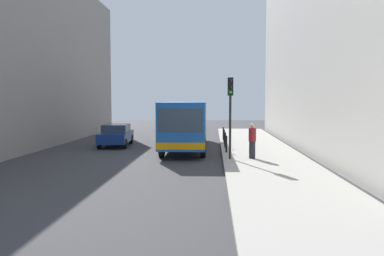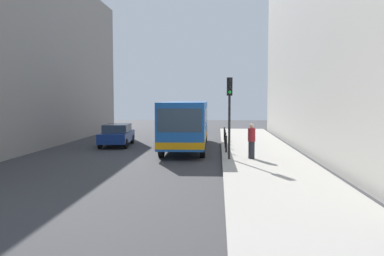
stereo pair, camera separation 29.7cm
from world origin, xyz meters
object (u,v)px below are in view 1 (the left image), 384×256
car_beside_bus (116,134)px  bollard_far (224,136)px  bollard_mid (225,140)px  pedestrian_near_signal (252,141)px  bollard_farthest (223,134)px  traffic_light (230,102)px  bus (186,122)px  bollard_near (226,144)px

car_beside_bus → bollard_far: car_beside_bus is taller
bollard_mid → bollard_far: 2.31m
pedestrian_near_signal → bollard_mid: bearing=-50.9°
car_beside_bus → bollard_farthest: size_ratio=4.76×
bollard_far → traffic_light: bearing=-89.2°
bus → pedestrian_near_signal: bearing=124.9°
bollard_far → bus: bearing=-145.8°
traffic_light → bollard_farthest: size_ratio=4.32×
bollard_near → bollard_far: bearing=90.0°
bus → bollard_far: size_ratio=11.64×
bollard_mid → bollard_farthest: same height
car_beside_bus → pedestrian_near_signal: bearing=139.9°
bollard_far → bollard_farthest: (0.00, 2.31, 0.00)m
bus → bollard_near: bus is taller
bollard_near → bollard_far: same height
traffic_light → bollard_mid: traffic_light is taller
bollard_mid → bollard_farthest: size_ratio=1.00×
car_beside_bus → pedestrian_near_signal: pedestrian_near_signal is taller
bollard_near → bollard_farthest: (0.00, 6.94, 0.00)m
car_beside_bus → bollard_mid: 7.53m
car_beside_bus → bollard_mid: car_beside_bus is taller
bollard_near → pedestrian_near_signal: bearing=-61.2°
bollard_near → bollard_mid: bearing=90.0°
bollard_near → bollard_mid: size_ratio=1.00×
car_beside_bus → pedestrian_near_signal: 10.62m
bus → bollard_farthest: bus is taller
car_beside_bus → bollard_mid: bearing=163.1°
bus → traffic_light: size_ratio=2.70×
bollard_farthest → pedestrian_near_signal: 9.29m
bus → bollard_mid: 2.80m
bollard_mid → pedestrian_near_signal: size_ratio=0.53×
bollard_far → bollard_farthest: same height
pedestrian_near_signal → bus: bearing=-30.3°
bus → bollard_mid: bearing=165.2°
car_beside_bus → pedestrian_near_signal: size_ratio=2.52×
pedestrian_near_signal → car_beside_bus: bearing=-12.1°
car_beside_bus → bollard_near: size_ratio=4.76×
bollard_far → pedestrian_near_signal: 7.01m
bollard_near → bollard_far: size_ratio=1.00×
traffic_light → car_beside_bus: bearing=138.8°
car_beside_bus → traffic_light: size_ratio=1.10×
bollard_farthest → pedestrian_near_signal: pedestrian_near_signal is taller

